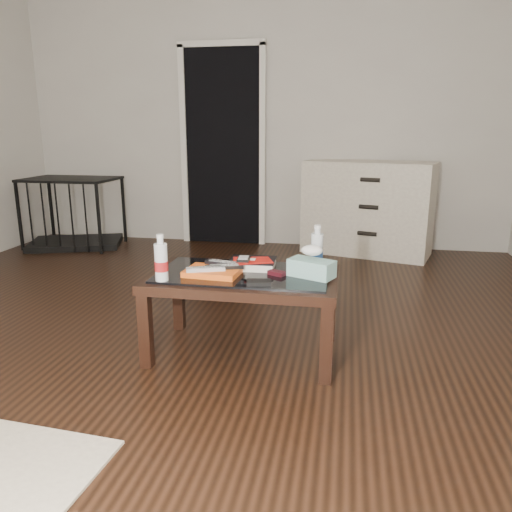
{
  "coord_description": "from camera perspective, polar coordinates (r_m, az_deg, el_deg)",
  "views": [
    {
      "loc": [
        0.9,
        -2.71,
        1.21
      ],
      "look_at": [
        0.43,
        -0.19,
        0.55
      ],
      "focal_mm": 35.0,
      "sensor_mm": 36.0,
      "label": 1
    }
  ],
  "objects": [
    {
      "name": "water_bottle_left",
      "position": [
        2.53,
        -10.81,
        -0.18
      ],
      "size": [
        0.07,
        0.07,
        0.24
      ],
      "primitive_type": "cylinder",
      "rotation": [
        0.0,
        0.0,
        0.05
      ],
      "color": "silver",
      "rests_on": "coffee_table"
    },
    {
      "name": "remote_silver",
      "position": [
        2.59,
        -5.78,
        -1.46
      ],
      "size": [
        0.2,
        0.12,
        0.02
      ],
      "primitive_type": "cube",
      "rotation": [
        0.0,
        0.0,
        0.35
      ],
      "color": "#A8A8AD",
      "rests_on": "magazines"
    },
    {
      "name": "tissue_box",
      "position": [
        2.59,
        6.36,
        -1.4
      ],
      "size": [
        0.26,
        0.2,
        0.09
      ],
      "primitive_type": "cube",
      "rotation": [
        0.0,
        0.0,
        -0.42
      ],
      "color": "teal",
      "rests_on": "coffee_table"
    },
    {
      "name": "flip_phone",
      "position": [
        2.61,
        2.38,
        -1.96
      ],
      "size": [
        0.1,
        0.08,
        0.02
      ],
      "primitive_type": "cube",
      "rotation": [
        0.0,
        0.0,
        -0.47
      ],
      "color": "black",
      "rests_on": "coffee_table"
    },
    {
      "name": "magazines",
      "position": [
        2.63,
        -4.92,
        -1.79
      ],
      "size": [
        0.3,
        0.23,
        0.03
      ],
      "primitive_type": "cube",
      "rotation": [
        0.0,
        0.0,
        -0.08
      ],
      "color": "orange",
      "rests_on": "coffee_table"
    },
    {
      "name": "remote_black_back",
      "position": [
        2.69,
        -3.81,
        -0.79
      ],
      "size": [
        0.21,
        0.1,
        0.02
      ],
      "primitive_type": "cube",
      "rotation": [
        0.0,
        0.0,
        -0.24
      ],
      "color": "black",
      "rests_on": "magazines"
    },
    {
      "name": "dvd_mailers",
      "position": [
        2.72,
        -0.6,
        -0.44
      ],
      "size": [
        0.22,
        0.17,
        0.01
      ],
      "primitive_type": "cube",
      "rotation": [
        0.0,
        0.0,
        0.22
      ],
      "color": "#B5120C",
      "rests_on": "textbook"
    },
    {
      "name": "room_shell",
      "position": [
        2.88,
        -8.5,
        22.5
      ],
      "size": [
        5.0,
        5.0,
        5.0
      ],
      "color": "beige",
      "rests_on": "ground"
    },
    {
      "name": "textbook",
      "position": [
        2.74,
        -0.4,
        -0.86
      ],
      "size": [
        0.26,
        0.21,
        0.05
      ],
      "primitive_type": "cube",
      "rotation": [
        0.0,
        0.0,
        0.04
      ],
      "color": "black",
      "rests_on": "coffee_table"
    },
    {
      "name": "dresser",
      "position": [
        5.0,
        12.62,
        5.36
      ],
      "size": [
        1.29,
        0.81,
        0.9
      ],
      "rotation": [
        0.0,
        0.0,
        -0.28
      ],
      "color": "silver",
      "rests_on": "ground"
    },
    {
      "name": "doorway",
      "position": [
        5.33,
        -3.77,
        12.42
      ],
      "size": [
        0.9,
        0.08,
        2.07
      ],
      "color": "black",
      "rests_on": "ground"
    },
    {
      "name": "ground",
      "position": [
        3.1,
        -7.38,
        -8.68
      ],
      "size": [
        5.0,
        5.0,
        0.0
      ],
      "primitive_type": "plane",
      "color": "black",
      "rests_on": "ground"
    },
    {
      "name": "remote_black_front",
      "position": [
        2.62,
        -3.65,
        -1.21
      ],
      "size": [
        0.21,
        0.11,
        0.02
      ],
      "primitive_type": "cube",
      "rotation": [
        0.0,
        0.0,
        0.34
      ],
      "color": "black",
      "rests_on": "magazines"
    },
    {
      "name": "water_bottle_right",
      "position": [
        2.74,
        6.99,
        1.1
      ],
      "size": [
        0.07,
        0.07,
        0.24
      ],
      "primitive_type": "cylinder",
      "rotation": [
        0.0,
        0.0,
        0.15
      ],
      "color": "silver",
      "rests_on": "coffee_table"
    },
    {
      "name": "coffee_table",
      "position": [
        2.68,
        -1.45,
        -3.2
      ],
      "size": [
        1.0,
        0.6,
        0.46
      ],
      "color": "black",
      "rests_on": "ground"
    },
    {
      "name": "pet_crate",
      "position": [
        5.56,
        -20.04,
        3.44
      ],
      "size": [
        1.05,
        0.86,
        0.71
      ],
      "rotation": [
        0.0,
        0.0,
        0.34
      ],
      "color": "black",
      "rests_on": "ground"
    },
    {
      "name": "wallet",
      "position": [
        2.45,
        0.31,
        -3.04
      ],
      "size": [
        0.13,
        0.09,
        0.02
      ],
      "primitive_type": "cube",
      "rotation": [
        0.0,
        0.0,
        0.2
      ],
      "color": "black",
      "rests_on": "coffee_table"
    },
    {
      "name": "ipod",
      "position": [
        2.7,
        -1.43,
        -0.31
      ],
      "size": [
        0.07,
        0.11,
        0.02
      ],
      "primitive_type": "cube",
      "rotation": [
        0.0,
        0.0,
        0.08
      ],
      "color": "black",
      "rests_on": "dvd_mailers"
    }
  ]
}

